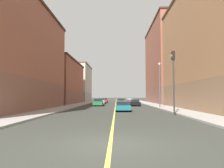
{
  "coord_description": "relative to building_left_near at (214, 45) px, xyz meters",
  "views": [
    {
      "loc": [
        0.26,
        -8.24,
        1.93
      ],
      "look_at": [
        -0.57,
        27.11,
        3.99
      ],
      "focal_mm": 32.72,
      "sensor_mm": 36.0,
      "label": 1
    }
  ],
  "objects": [
    {
      "name": "ground_plane",
      "position": [
        -13.66,
        -19.65,
        -8.84
      ],
      "size": [
        400.0,
        400.0,
        0.0
      ],
      "primitive_type": "plane",
      "color": "#343730",
      "rests_on": "ground"
    },
    {
      "name": "building_left_mid",
      "position": [
        0.0,
        26.28,
        1.64
      ],
      "size": [
        8.51,
        23.27,
        20.94
      ],
      "color": "brown",
      "rests_on": "ground"
    },
    {
      "name": "building_right_corner",
      "position": [
        -27.32,
        -2.19,
        -1.6
      ],
      "size": [
        8.51,
        24.09,
        14.45
      ],
      "color": "brown",
      "rests_on": "ground"
    },
    {
      "name": "car_yellow",
      "position": [
        -12.46,
        17.97,
        -8.18
      ],
      "size": [
        1.91,
        4.62,
        1.33
      ],
      "color": "gold",
      "rests_on": "ground"
    },
    {
      "name": "street_lamp_left_near",
      "position": [
        -6.6,
        4.56,
        -4.41
      ],
      "size": [
        0.36,
        0.36,
        7.05
      ],
      "color": "#4C4C51",
      "rests_on": "ground"
    },
    {
      "name": "sidewalk_right",
      "position": [
        -21.67,
        29.35,
        -8.76
      ],
      "size": [
        3.09,
        168.0,
        0.15
      ],
      "primitive_type": "cube",
      "color": "#9E9B93",
      "rests_on": "ground"
    },
    {
      "name": "building_right_midblock",
      "position": [
        -27.32,
        21.37,
        -3.59
      ],
      "size": [
        8.51,
        20.51,
        10.47
      ],
      "color": "brown",
      "rests_on": "ground"
    },
    {
      "name": "traffic_light_left_near",
      "position": [
        -7.61,
        -7.07,
        -4.66
      ],
      "size": [
        0.4,
        0.32,
        6.52
      ],
      "color": "#2D2D2D",
      "rests_on": "ground"
    },
    {
      "name": "car_black",
      "position": [
        -9.89,
        11.58,
        -8.22
      ],
      "size": [
        1.8,
        4.15,
        1.28
      ],
      "color": "black",
      "rests_on": "ground"
    },
    {
      "name": "car_red",
      "position": [
        -16.98,
        28.57,
        -8.18
      ],
      "size": [
        2.03,
        4.56,
        1.32
      ],
      "color": "red",
      "rests_on": "ground"
    },
    {
      "name": "car_orange",
      "position": [
        -17.38,
        36.37,
        -8.2
      ],
      "size": [
        2.02,
        4.6,
        1.27
      ],
      "color": "orange",
      "rests_on": "ground"
    },
    {
      "name": "car_teal",
      "position": [
        -12.62,
        -1.58,
        -8.23
      ],
      "size": [
        1.87,
        4.5,
        1.25
      ],
      "color": "#196670",
      "rests_on": "ground"
    },
    {
      "name": "car_white",
      "position": [
        -17.06,
        20.12,
        -8.19
      ],
      "size": [
        1.93,
        4.09,
        1.35
      ],
      "color": "white",
      "rests_on": "ground"
    },
    {
      "name": "car_green",
      "position": [
        -16.97,
        11.6,
        -8.15
      ],
      "size": [
        1.9,
        4.18,
        1.41
      ],
      "color": "#1E6B38",
      "rests_on": "ground"
    },
    {
      "name": "lane_center_stripe",
      "position": [
        -13.66,
        29.35,
        -8.83
      ],
      "size": [
        0.16,
        154.0,
        0.01
      ],
      "primitive_type": "cube",
      "color": "#E5D14C",
      "rests_on": "ground"
    },
    {
      "name": "building_left_near",
      "position": [
        0.0,
        0.0,
        0.0
      ],
      "size": [
        8.51,
        26.01,
        17.65
      ],
      "color": "#8F6B4F",
      "rests_on": "ground"
    },
    {
      "name": "sidewalk_left",
      "position": [
        -5.65,
        29.35,
        -8.76
      ],
      "size": [
        3.09,
        168.0,
        0.15
      ],
      "primitive_type": "cube",
      "color": "#9E9B93",
      "rests_on": "ground"
    },
    {
      "name": "building_right_distant",
      "position": [
        -27.32,
        43.4,
        -2.45
      ],
      "size": [
        8.51,
        16.97,
        12.74
      ],
      "color": "#9D9688",
      "rests_on": "ground"
    }
  ]
}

